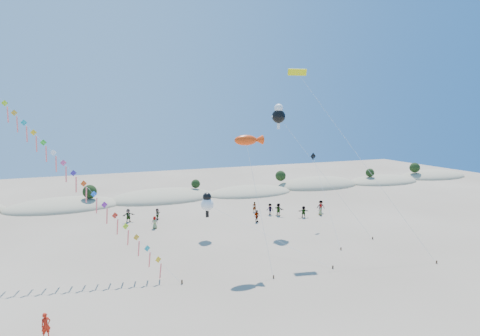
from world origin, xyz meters
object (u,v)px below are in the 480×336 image
Objects in this scene: fish_kite at (249,140)px; flyer_foreground at (46,325)px; parafoil_kite at (300,76)px; kite_train at (25,125)px.

fish_kite is 7.46× the size of flyer_foreground.
parafoil_kite is at bearing 0.34° from flyer_foreground.
kite_train reaches higher than flyer_foreground.
parafoil_kite is 34.34m from flyer_foreground.
kite_train is 28.91m from parafoil_kite.
kite_train is at bearing 161.84° from fish_kite.
kite_train is at bearing 72.45° from flyer_foreground.
parafoil_kite is 11.65× the size of flyer_foreground.
parafoil_kite is (8.06, 4.04, 6.83)m from fish_kite.
fish_kite is at bearing -153.35° from parafoil_kite.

